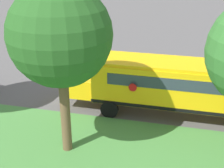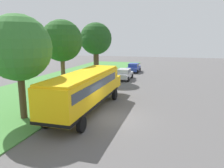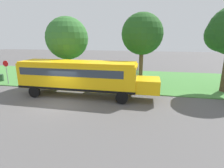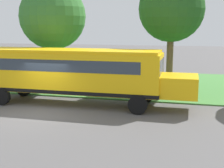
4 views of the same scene
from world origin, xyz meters
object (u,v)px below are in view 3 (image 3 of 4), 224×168
trash_bin (1,78)px  oak_tree_roadside_mid (143,34)px  stop_sign (6,69)px  school_bus (81,75)px  oak_tree_beside_bus (67,39)px

trash_bin → oak_tree_roadside_mid: bearing=95.4°
stop_sign → trash_bin: 2.52m
school_bus → stop_sign: school_bus is taller
school_bus → trash_bin: size_ratio=13.80×
stop_sign → trash_bin: bearing=-118.4°
oak_tree_beside_bus → stop_sign: 7.67m
school_bus → oak_tree_beside_bus: 5.72m
school_bus → stop_sign: 9.91m
school_bus → oak_tree_roadside_mid: bearing=132.4°
oak_tree_beside_bus → stop_sign: (1.71, -6.72, -3.29)m
oak_tree_beside_bus → trash_bin: oak_tree_beside_bus is taller
oak_tree_roadside_mid → stop_sign: size_ratio=2.82×
oak_tree_beside_bus → oak_tree_roadside_mid: oak_tree_roadside_mid is taller
trash_bin → school_bus: bearing=75.0°
trash_bin → stop_sign: bearing=61.6°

